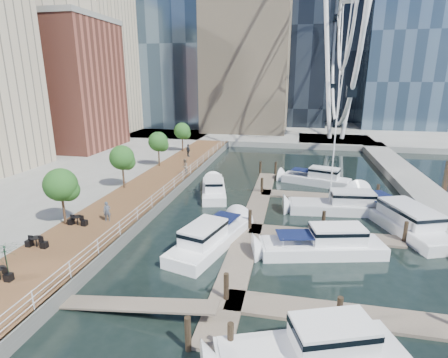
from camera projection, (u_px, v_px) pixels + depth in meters
ground at (187, 277)px, 22.38m from camera, size 520.00×520.00×0.00m
boardwalk at (149, 191)px, 38.12m from camera, size 6.00×60.00×1.00m
seawall at (175, 192)px, 37.53m from camera, size 0.25×60.00×1.00m
land_far at (278, 115)px, 118.26m from camera, size 200.00×114.00×1.00m
breakwater at (423, 193)px, 37.17m from camera, size 4.00×60.00×1.00m
pier at (335, 141)px, 68.46m from camera, size 14.00×12.00×1.00m
railing at (174, 183)px, 37.27m from camera, size 0.10×60.00×1.05m
floating_docks at (310, 220)px, 30.09m from camera, size 16.00×34.00×2.60m
midrise_condos at (18, 71)px, 50.48m from camera, size 19.00×67.00×28.00m
street_trees at (122, 158)px, 36.60m from camera, size 2.60×42.60×4.60m
cafe_tables at (20, 257)px, 22.15m from camera, size 2.50×13.70×0.74m
yacht_foreground at (321, 254)px, 25.38m from camera, size 10.03×4.79×2.15m
pedestrian_near at (107, 211)px, 28.48m from camera, size 0.71×0.61×1.64m
pedestrian_mid at (185, 167)px, 42.39m from camera, size 0.77×0.97×1.95m
pedestrian_far at (188, 150)px, 52.31m from camera, size 1.12×1.10×1.88m
moored_yachts at (323, 219)px, 31.75m from camera, size 23.84×33.98×11.50m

